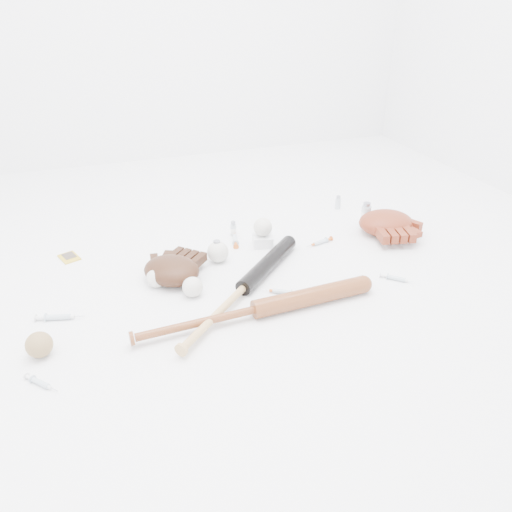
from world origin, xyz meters
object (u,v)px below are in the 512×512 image
object	(u,v)px
bat_wood	(256,309)
glove_dark	(172,270)
pedestal	(263,240)
bat_dark	(244,287)

from	to	relation	value
bat_wood	glove_dark	xyz separation A→B (m)	(-0.21, 0.31, 0.01)
pedestal	bat_wood	bearing A→B (deg)	-112.62
glove_dark	pedestal	world-z (taller)	glove_dark
bat_dark	bat_wood	size ratio (longest dim) A/B	0.94
bat_wood	bat_dark	bearing A→B (deg)	85.67
bat_wood	glove_dark	bearing A→B (deg)	121.24
bat_dark	glove_dark	xyz separation A→B (m)	(-0.21, 0.17, 0.02)
bat_wood	glove_dark	distance (m)	0.37
pedestal	bat_dark	bearing A→B (deg)	-120.19
glove_dark	pedestal	distance (m)	0.43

